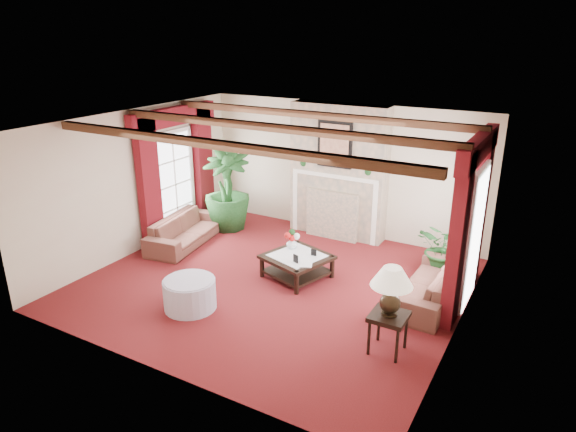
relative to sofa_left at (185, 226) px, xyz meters
The scene contains 23 objects.
floor 2.52m from the sofa_left, 14.18° to the right, with size 6.00×6.00×0.00m, color #470C0E.
ceiling 3.41m from the sofa_left, 14.18° to the right, with size 6.00×6.00×0.00m, color white.
back_wall 3.37m from the sofa_left, 41.50° to the left, with size 6.00×0.02×2.70m, color beige.
left_wall 1.29m from the sofa_left, 133.62° to the right, with size 0.02×5.50×2.70m, color beige.
right_wall 5.54m from the sofa_left, ahead, with size 0.02×5.50×2.70m, color beige.
ceiling_beams 3.37m from the sofa_left, 14.18° to the right, with size 6.00×3.00×0.12m, color #331B10, non-canonical shape.
fireplace 3.87m from the sofa_left, 38.73° to the left, with size 2.00×0.52×2.70m, color tan, non-canonical shape.
french_door_left 1.88m from the sofa_left, 144.83° to the left, with size 0.10×1.10×2.16m, color white, non-canonical shape.
french_door_right 5.68m from the sofa_left, ahead, with size 0.10×1.10×2.16m, color white, non-canonical shape.
curtains_left 2.25m from the sofa_left, 138.66° to the left, with size 0.20×2.40×2.55m, color #500A12, non-canonical shape.
curtains_right 5.72m from the sofa_left, ahead, with size 0.20×2.40×2.55m, color #500A12, non-canonical shape.
sofa_left is the anchor object (origin of this frame).
sofa_right 4.86m from the sofa_left, ahead, with size 0.64×1.98×0.77m, color #3F111D.
potted_palm 1.14m from the sofa_left, 77.41° to the left, with size 1.52×1.98×0.98m, color black.
small_plant 4.94m from the sofa_left, 12.64° to the left, with size 1.22×1.26×0.75m, color black.
coffee_table 2.66m from the sofa_left, ahead, with size 0.98×0.98×0.40m, color black, non-canonical shape.
side_table 4.98m from the sofa_left, 18.13° to the right, with size 0.47×0.47×0.56m, color black, non-canonical shape.
ottoman 2.60m from the sofa_left, 48.60° to the right, with size 0.80×0.80×0.47m, color #A09DB2.
table_lamp 5.01m from the sofa_left, 18.13° to the right, with size 0.55×0.55×0.69m, color black, non-canonical shape.
flower_vase 2.42m from the sofa_left, ahead, with size 0.21×0.22×0.19m, color silver.
book 2.89m from the sofa_left, 10.02° to the right, with size 0.20×0.10×0.29m, color black.
photo_frame_a 2.81m from the sofa_left, ahead, with size 0.11×0.02×0.15m, color black, non-canonical shape.
photo_frame_b 2.91m from the sofa_left, ahead, with size 0.10×0.02×0.13m, color black, non-canonical shape.
Camera 1 is at (4.03, -6.66, 4.05)m, focal length 32.00 mm.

